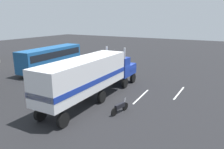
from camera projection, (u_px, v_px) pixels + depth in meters
The scene contains 7 objects.
ground_plane at pixel (122, 84), 25.00m from camera, with size 120.00×120.00×0.00m, color #232326.
lane_stripe_near at pixel (141, 96), 21.11m from camera, with size 4.40×0.16×0.01m, color silver.
lane_stripe_mid at pixel (179, 93), 22.13m from camera, with size 4.40×0.16×0.01m, color silver.
semi_truck at pixel (92, 74), 19.58m from camera, with size 14.21×3.13×4.50m.
person_bystander at pixel (83, 80), 23.76m from camera, with size 0.38×0.48×1.63m.
parked_bus at pixel (51, 57), 31.22m from camera, with size 11.13×3.16×3.40m.
motorcycle at pixel (120, 107), 17.37m from camera, with size 2.09×0.51×1.12m.
Camera 1 is at (-21.36, -10.72, 7.50)m, focal length 34.22 mm.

